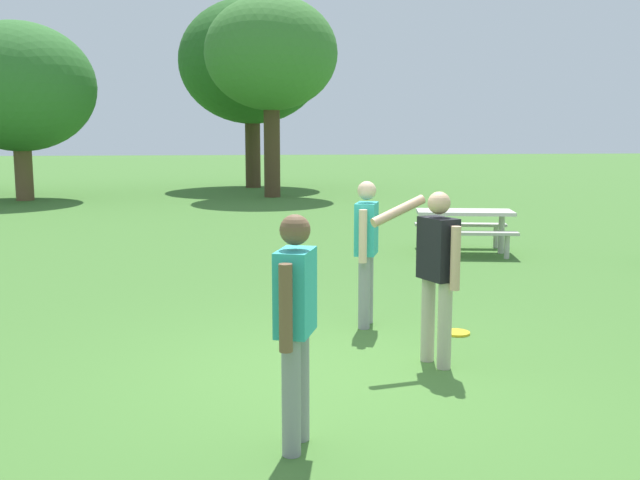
% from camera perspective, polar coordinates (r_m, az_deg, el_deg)
% --- Properties ---
extents(ground_plane, '(120.00, 120.00, 0.00)m').
position_cam_1_polar(ground_plane, '(6.76, 1.13, -10.39)').
color(ground_plane, '#447530').
extents(person_thrower, '(0.33, 0.58, 1.64)m').
position_cam_1_polar(person_thrower, '(5.01, -1.92, -5.94)').
color(person_thrower, gray).
rests_on(person_thrower, ground).
extents(person_catcher, '(0.33, 0.58, 1.64)m').
position_cam_1_polar(person_catcher, '(8.18, 3.63, -0.27)').
color(person_catcher, gray).
rests_on(person_catcher, ground).
extents(person_bystander, '(0.80, 0.58, 1.64)m').
position_cam_1_polar(person_bystander, '(6.86, 9.06, -1.91)').
color(person_bystander, '#B7AD93').
rests_on(person_bystander, ground).
extents(frisbee, '(0.29, 0.29, 0.03)m').
position_cam_1_polar(frisbee, '(8.15, 10.61, -7.12)').
color(frisbee, yellow).
rests_on(frisbee, ground).
extents(picnic_table_near, '(1.93, 1.71, 0.77)m').
position_cam_1_polar(picnic_table_near, '(13.40, 11.19, 1.39)').
color(picnic_table_near, beige).
rests_on(picnic_table_near, ground).
extents(tree_broad_center, '(4.69, 4.69, 5.52)m').
position_cam_1_polar(tree_broad_center, '(24.94, -22.43, 10.94)').
color(tree_broad_center, brown).
rests_on(tree_broad_center, ground).
extents(tree_far_right, '(5.50, 5.50, 7.11)m').
position_cam_1_polar(tree_far_right, '(28.58, -5.35, 13.64)').
color(tree_far_right, '#4C3823').
rests_on(tree_far_right, ground).
extents(tree_slender_mid, '(4.31, 4.31, 6.49)m').
position_cam_1_polar(tree_slender_mid, '(24.41, -3.83, 14.23)').
color(tree_slender_mid, '#4C3823').
rests_on(tree_slender_mid, ground).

